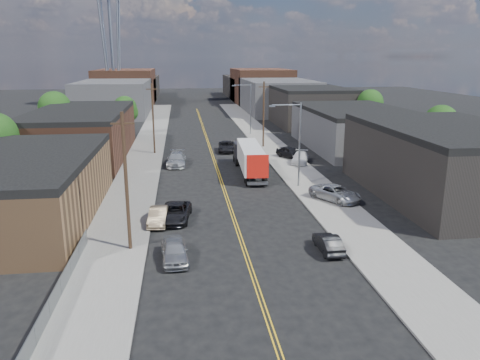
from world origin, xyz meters
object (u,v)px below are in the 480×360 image
object	(u,v)px
car_left_d	(176,159)
car_right_lot_c	(290,152)
semi_truck	(249,156)
car_right_lot_a	(335,193)
car_right_oncoming	(328,243)
car_left_b	(158,216)
car_left_a	(174,251)
car_ahead_truck	(227,147)
car_right_lot_b	(300,158)
car_left_c	(175,212)

from	to	relation	value
car_left_d	car_right_lot_c	size ratio (longest dim) A/B	1.24
semi_truck	car_right_lot_a	bearing A→B (deg)	-59.82
car_right_oncoming	car_right_lot_c	xyz separation A→B (m)	(4.48, 31.11, 0.29)
car_right_oncoming	car_left_b	bearing A→B (deg)	-30.93
car_left_a	car_left_d	world-z (taller)	car_left_d
car_left_a	car_ahead_truck	xyz separation A→B (m)	(7.30, 37.61, 0.00)
car_right_lot_b	car_right_lot_a	bearing A→B (deg)	-73.06
semi_truck	car_left_a	world-z (taller)	semi_truck
car_left_b	car_right_oncoming	distance (m)	14.35
car_left_d	car_right_lot_c	xyz separation A→B (m)	(15.44, 2.04, 0.10)
car_left_b	car_left_c	bearing A→B (deg)	29.91
car_left_b	car_left_c	distance (m)	1.56
car_left_b	car_right_lot_b	bearing A→B (deg)	53.88
car_left_d	car_right_lot_c	world-z (taller)	car_right_lot_c
car_left_a	car_right_lot_b	size ratio (longest dim) A/B	0.92
car_left_b	car_right_lot_b	size ratio (longest dim) A/B	0.88
semi_truck	car_right_lot_a	xyz separation A→B (m)	(6.62, -12.62, -1.15)
car_left_a	car_right_lot_a	xyz separation A→B (m)	(15.24, 11.67, 0.15)
car_left_d	car_right_lot_a	xyz separation A→B (m)	(15.27, -17.63, 0.06)
semi_truck	car_right_oncoming	distance (m)	24.20
car_ahead_truck	car_right_oncoming	bearing A→B (deg)	-79.40
car_left_c	car_right_lot_b	world-z (taller)	car_right_lot_b
car_left_b	car_left_a	bearing A→B (deg)	-75.55
car_ahead_truck	car_left_c	bearing A→B (deg)	-98.92
car_right_lot_a	car_right_lot_b	bearing A→B (deg)	56.71
car_right_lot_b	car_right_oncoming	bearing A→B (deg)	-80.67
car_left_b	car_right_lot_a	bearing A→B (deg)	17.85
car_left_c	car_right_oncoming	size ratio (longest dim) A/B	1.34
semi_truck	car_right_oncoming	world-z (taller)	semi_truck
semi_truck	car_left_d	world-z (taller)	semi_truck
semi_truck	car_left_a	xyz separation A→B (m)	(-8.62, -24.29, -1.29)
car_left_c	car_right_lot_a	size ratio (longest dim) A/B	0.97
semi_truck	car_right_lot_a	world-z (taller)	semi_truck
car_right_lot_b	car_ahead_truck	world-z (taller)	car_right_lot_b
car_right_lot_b	car_right_lot_c	bearing A→B (deg)	120.21
car_left_c	car_right_lot_a	bearing A→B (deg)	19.87
semi_truck	car_left_d	bearing A→B (deg)	152.40
car_right_lot_a	car_ahead_truck	size ratio (longest dim) A/B	0.99
car_left_a	semi_truck	bearing A→B (deg)	66.44
car_left_a	car_right_oncoming	distance (m)	10.94
car_left_a	car_left_b	distance (m)	7.69
car_left_c	car_right_lot_a	world-z (taller)	car_right_lot_a
car_left_b	car_left_c	size ratio (longest dim) A/B	0.81
car_left_d	semi_truck	bearing A→B (deg)	-27.18
car_right_oncoming	car_right_lot_b	bearing A→B (deg)	-100.50
car_left_a	car_right_lot_a	size ratio (longest dim) A/B	0.82
car_right_oncoming	car_left_c	bearing A→B (deg)	-36.43
car_right_oncoming	car_right_lot_c	world-z (taller)	car_right_lot_c
semi_truck	car_right_lot_b	distance (m)	8.45
car_left_a	car_right_lot_c	xyz separation A→B (m)	(15.42, 31.35, 0.19)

